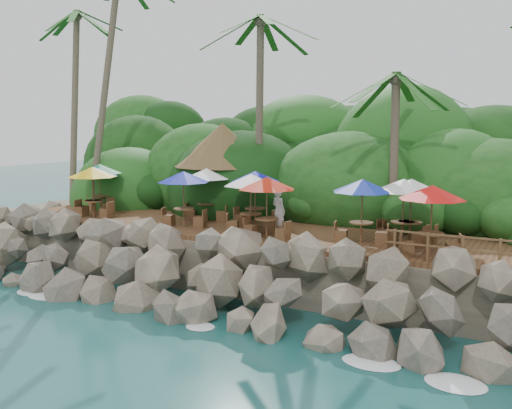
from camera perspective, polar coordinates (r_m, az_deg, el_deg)
The scene contains 12 objects.
ground at distance 20.05m, azimuth -8.45°, elevation -11.82°, with size 140.00×140.00×0.00m, color #19514F.
land_base at distance 33.52m, azimuth 8.25°, elevation -1.86°, with size 32.00×25.20×2.10m, color gray.
jungle_hill at distance 40.71m, azimuth 11.93°, elevation -1.69°, with size 44.80×28.00×15.40m, color #143811.
seawall at distance 21.25m, azimuth -5.24°, elevation -7.36°, with size 29.00×4.00×2.30m, color gray, non-canonical shape.
terrace at distance 24.34m, azimuth 0.00°, elevation -2.80°, with size 26.00×5.00×0.20m, color brown.
jungle_foliage at distance 32.80m, azimuth 7.60°, elevation -3.94°, with size 44.00×16.00×12.00m, color #143811, non-canonical shape.
foam_line at distance 20.27m, azimuth -7.93°, elevation -11.50°, with size 25.20×0.80×0.06m.
palms at distance 26.49m, azimuth 4.60°, elevation 19.25°, with size 32.65×7.17×14.18m.
palapa at distance 28.58m, azimuth -3.43°, elevation 6.06°, with size 4.92×4.92×4.60m.
dining_clusters at distance 23.97m, azimuth -1.58°, elevation 2.25°, with size 19.61×4.84×2.48m.
railing at distance 19.07m, azimuth 23.57°, elevation -4.38°, with size 7.20×0.10×1.00m.
waiter at distance 23.38m, azimuth 2.31°, elevation -0.68°, with size 0.68×0.45×1.87m, color white.
Camera 1 is at (11.49, -14.96, 6.81)m, focal length 39.33 mm.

